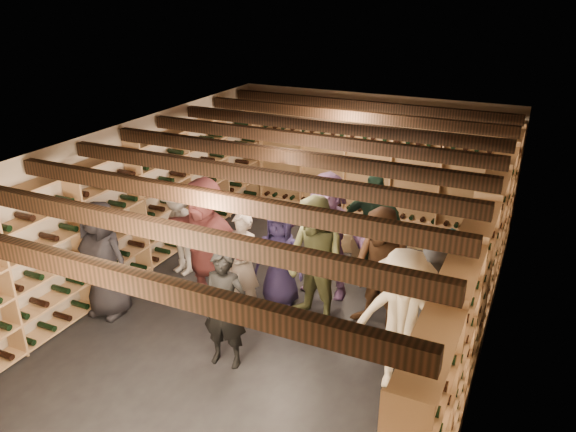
# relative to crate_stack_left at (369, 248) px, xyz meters

# --- Properties ---
(ground) EXTENTS (8.00, 8.00, 0.00)m
(ground) POSITION_rel_crate_stack_left_xyz_m (-0.74, -1.64, -0.34)
(ground) COLOR black
(ground) RESTS_ON ground
(walls) EXTENTS (5.52, 8.02, 2.40)m
(walls) POSITION_rel_crate_stack_left_xyz_m (-0.74, -1.64, 0.86)
(walls) COLOR #C6B19A
(walls) RESTS_ON ground
(ceiling) EXTENTS (5.50, 8.00, 0.01)m
(ceiling) POSITION_rel_crate_stack_left_xyz_m (-0.74, -1.64, 2.06)
(ceiling) COLOR beige
(ceiling) RESTS_ON walls
(ceiling_joists) EXTENTS (5.40, 7.12, 0.18)m
(ceiling_joists) POSITION_rel_crate_stack_left_xyz_m (-0.74, -1.64, 1.92)
(ceiling_joists) COLOR black
(ceiling_joists) RESTS_ON ground
(wine_rack_left) EXTENTS (0.32, 7.50, 2.15)m
(wine_rack_left) POSITION_rel_crate_stack_left_xyz_m (-3.31, -1.64, 0.74)
(wine_rack_left) COLOR tan
(wine_rack_left) RESTS_ON ground
(wine_rack_right) EXTENTS (0.32, 7.50, 2.15)m
(wine_rack_right) POSITION_rel_crate_stack_left_xyz_m (1.83, -1.64, 0.74)
(wine_rack_right) COLOR tan
(wine_rack_right) RESTS_ON ground
(wine_rack_back) EXTENTS (4.70, 0.30, 2.15)m
(wine_rack_back) POSITION_rel_crate_stack_left_xyz_m (-0.74, 2.19, 0.73)
(wine_rack_back) COLOR tan
(wine_rack_back) RESTS_ON ground
(crate_stack_left) EXTENTS (0.51, 0.35, 0.68)m
(crate_stack_left) POSITION_rel_crate_stack_left_xyz_m (0.00, 0.00, 0.00)
(crate_stack_left) COLOR #A67E57
(crate_stack_left) RESTS_ON ground
(crate_stack_right) EXTENTS (0.56, 0.42, 0.34)m
(crate_stack_right) POSITION_rel_crate_stack_left_xyz_m (-0.55, 0.50, -0.17)
(crate_stack_right) COLOR #A67E57
(crate_stack_right) RESTS_ON ground
(crate_loose) EXTENTS (0.52, 0.36, 0.17)m
(crate_loose) POSITION_rel_crate_stack_left_xyz_m (0.67, 1.14, -0.25)
(crate_loose) COLOR #A67E57
(crate_loose) RESTS_ON ground
(person_0) EXTENTS (0.83, 0.54, 1.69)m
(person_0) POSITION_rel_crate_stack_left_xyz_m (-2.92, -2.91, 0.51)
(person_0) COLOR black
(person_0) RESTS_ON ground
(person_1) EXTENTS (0.60, 0.43, 1.54)m
(person_1) POSITION_rel_crate_stack_left_xyz_m (-0.81, -3.17, 0.43)
(person_1) COLOR black
(person_1) RESTS_ON ground
(person_2) EXTENTS (1.09, 0.98, 1.85)m
(person_2) POSITION_rel_crate_stack_left_xyz_m (-0.17, -1.90, 0.58)
(person_2) COLOR brown
(person_2) RESTS_ON ground
(person_3) EXTENTS (1.20, 0.79, 1.75)m
(person_3) POSITION_rel_crate_stack_left_xyz_m (1.20, -2.70, 0.54)
(person_3) COLOR beige
(person_3) RESTS_ON ground
(person_4) EXTENTS (0.97, 0.58, 1.55)m
(person_4) POSITION_rel_crate_stack_left_xyz_m (1.44, -1.46, 0.44)
(person_4) COLOR #1B6977
(person_4) RESTS_ON ground
(person_5) EXTENTS (1.84, 0.84, 1.91)m
(person_5) POSITION_rel_crate_stack_left_xyz_m (-1.83, -2.00, 0.61)
(person_5) COLOR brown
(person_5) RESTS_ON ground
(person_6) EXTENTS (0.80, 0.60, 1.48)m
(person_6) POSITION_rel_crate_stack_left_xyz_m (-0.83, -1.64, 0.40)
(person_6) COLOR #2A234F
(person_6) RESTS_ON ground
(person_7) EXTENTS (0.60, 0.43, 1.53)m
(person_7) POSITION_rel_crate_stack_left_xyz_m (-1.18, -2.07, 0.42)
(person_7) COLOR gray
(person_7) RESTS_ON ground
(person_8) EXTENTS (1.03, 0.92, 1.76)m
(person_8) POSITION_rel_crate_stack_left_xyz_m (0.67, -1.70, 0.54)
(person_8) COLOR #442A19
(person_8) RESTS_ON ground
(person_9) EXTENTS (1.10, 0.81, 1.53)m
(person_9) POSITION_rel_crate_stack_left_xyz_m (-2.68, -1.47, 0.42)
(person_9) COLOR #A09893
(person_9) RESTS_ON ground
(person_10) EXTENTS (1.03, 0.44, 1.76)m
(person_10) POSITION_rel_crate_stack_left_xyz_m (0.12, -0.34, 0.54)
(person_10) COLOR #264A37
(person_10) RESTS_ON ground
(person_11) EXTENTS (1.81, 0.72, 1.90)m
(person_11) POSITION_rel_crate_stack_left_xyz_m (-0.36, -1.04, 0.61)
(person_11) COLOR #845A91
(person_11) RESTS_ON ground
(person_12) EXTENTS (0.82, 0.63, 1.50)m
(person_12) POSITION_rel_crate_stack_left_xyz_m (1.37, -2.00, 0.41)
(person_12) COLOR #36373B
(person_12) RESTS_ON ground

